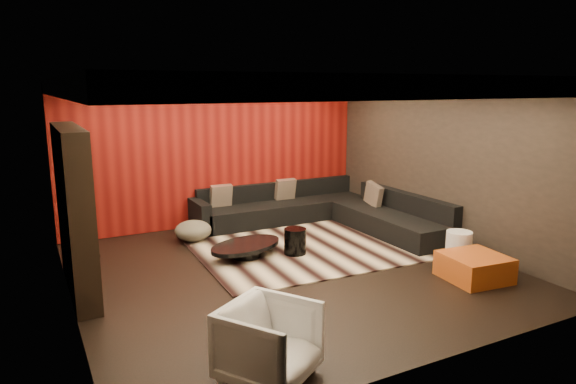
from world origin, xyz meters
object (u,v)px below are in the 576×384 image
white_side_table (459,247)px  sectional_sofa (323,213)px  coffee_table (246,250)px  drum_stool (295,241)px  armchair (269,343)px  orange_ottoman (474,267)px

white_side_table → sectional_sofa: (-0.77, 2.79, 0.02)m
coffee_table → sectional_sofa: sectional_sofa is taller
coffee_table → drum_stool: drum_stool is taller
coffee_table → drum_stool: size_ratio=3.05×
drum_stool → armchair: armchair is taller
coffee_table → sectional_sofa: size_ratio=0.35×
white_side_table → orange_ottoman: white_side_table is taller
drum_stool → orange_ottoman: (1.74, -2.13, -0.05)m
coffee_table → armchair: (-1.17, -3.30, 0.24)m
coffee_table → drum_stool: 0.81m
drum_stool → sectional_sofa: 1.86m
white_side_table → armchair: bearing=-158.6°
white_side_table → orange_ottoman: 0.73m
armchair → orange_ottoman: bearing=-18.7°
armchair → sectional_sofa: bearing=20.3°
armchair → sectional_sofa: sectional_sofa is taller
drum_stool → sectional_sofa: bearing=44.6°
coffee_table → armchair: size_ratio=1.59×
drum_stool → coffee_table: bearing=162.6°
orange_ottoman → armchair: (-3.68, -0.93, 0.19)m
coffee_table → orange_ottoman: bearing=-43.4°
coffee_table → sectional_sofa: 2.35m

